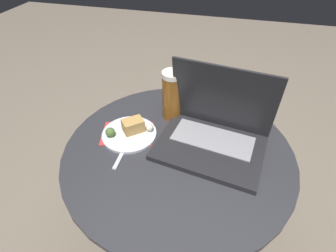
{
  "coord_description": "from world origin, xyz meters",
  "views": [
    {
      "loc": [
        0.12,
        -0.59,
        1.1
      ],
      "look_at": [
        -0.04,
        0.02,
        0.57
      ],
      "focal_mm": 28.0,
      "sensor_mm": 36.0,
      "label": 1
    }
  ],
  "objects": [
    {
      "name": "fork",
      "position": [
        -0.17,
        -0.03,
        0.51
      ],
      "size": [
        0.03,
        0.17,
        0.0
      ],
      "color": "silver",
      "rests_on": "table"
    },
    {
      "name": "laptop",
      "position": [
        0.1,
        0.05,
        0.56
      ],
      "size": [
        0.36,
        0.29,
        0.25
      ],
      "color": "#232326",
      "rests_on": "table"
    },
    {
      "name": "table",
      "position": [
        0.0,
        0.0,
        0.39
      ],
      "size": [
        0.74,
        0.74,
        0.5
      ],
      "color": "#515156",
      "rests_on": "ground_plane"
    },
    {
      "name": "napkin",
      "position": [
        -0.18,
        0.03,
        0.51
      ],
      "size": [
        0.2,
        0.16,
        0.0
      ],
      "color": "#B7332D",
      "rests_on": "table"
    },
    {
      "name": "beer_glass",
      "position": [
        -0.06,
        0.16,
        0.6
      ],
      "size": [
        0.07,
        0.07,
        0.18
      ],
      "color": "brown",
      "rests_on": "table"
    },
    {
      "name": "ground_plane",
      "position": [
        0.0,
        0.0,
        0.0
      ],
      "size": [
        6.0,
        6.0,
        0.0
      ],
      "primitive_type": "plane",
      "color": "#726656"
    },
    {
      "name": "snack_plate",
      "position": [
        -0.18,
        0.03,
        0.52
      ],
      "size": [
        0.19,
        0.19,
        0.05
      ],
      "color": "silver",
      "rests_on": "table"
    }
  ]
}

